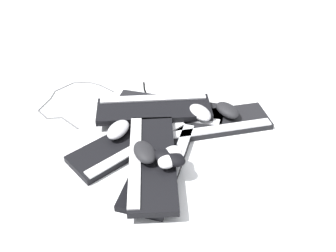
{
  "coord_description": "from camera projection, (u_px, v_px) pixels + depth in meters",
  "views": [
    {
      "loc": [
        0.15,
        1.08,
        0.9
      ],
      "look_at": [
        0.02,
        0.01,
        0.03
      ],
      "focal_mm": 40.0,
      "sensor_mm": 36.0,
      "label": 1
    }
  ],
  "objects": [
    {
      "name": "ground_plane",
      "position": [
        173.0,
        131.0,
        1.42
      ],
      "size": [
        3.2,
        3.2,
        0.0
      ],
      "primitive_type": "plane",
      "color": "white"
    },
    {
      "name": "keyboard_0",
      "position": [
        129.0,
        142.0,
        1.35
      ],
      "size": [
        0.45,
        0.37,
        0.03
      ],
      "color": "black",
      "rests_on": "ground"
    },
    {
      "name": "keyboard_1",
      "position": [
        160.0,
        163.0,
        1.26
      ],
      "size": [
        0.3,
        0.46,
        0.03
      ],
      "color": "black",
      "rests_on": "ground"
    },
    {
      "name": "keyboard_2",
      "position": [
        212.0,
        123.0,
        1.43
      ],
      "size": [
        0.45,
        0.19,
        0.03
      ],
      "color": "black",
      "rests_on": "ground"
    },
    {
      "name": "keyboard_3",
      "position": [
        169.0,
        110.0,
        1.5
      ],
      "size": [
        0.46,
        0.3,
        0.03
      ],
      "color": "black",
      "rests_on": "ground"
    },
    {
      "name": "keyboard_4",
      "position": [
        154.0,
        109.0,
        1.45
      ],
      "size": [
        0.45,
        0.17,
        0.03
      ],
      "color": "black",
      "rests_on": "keyboard_3"
    },
    {
      "name": "keyboard_5",
      "position": [
        151.0,
        161.0,
        1.23
      ],
      "size": [
        0.18,
        0.45,
        0.03
      ],
      "color": "black",
      "rests_on": "keyboard_1"
    },
    {
      "name": "mouse_0",
      "position": [
        170.0,
        157.0,
        1.19
      ],
      "size": [
        0.12,
        0.13,
        0.04
      ],
      "primitive_type": "ellipsoid",
      "rotation": [
        0.0,
        0.0,
        0.95
      ],
      "color": "silver",
      "rests_on": "keyboard_5"
    },
    {
      "name": "mouse_1",
      "position": [
        227.0,
        110.0,
        1.44
      ],
      "size": [
        0.11,
        0.13,
        0.04
      ],
      "primitive_type": "ellipsoid",
      "rotation": [
        0.0,
        0.0,
        5.2
      ],
      "color": "black",
      "rests_on": "keyboard_2"
    },
    {
      "name": "mouse_2",
      "position": [
        200.0,
        112.0,
        1.42
      ],
      "size": [
        0.11,
        0.13,
        0.04
      ],
      "primitive_type": "ellipsoid",
      "rotation": [
        0.0,
        0.0,
        2.01
      ],
      "color": "#B7B7BC",
      "rests_on": "keyboard_2"
    },
    {
      "name": "mouse_3",
      "position": [
        118.0,
        130.0,
        1.34
      ],
      "size": [
        0.11,
        0.13,
        0.04
      ],
      "primitive_type": "ellipsoid",
      "rotation": [
        0.0,
        0.0,
        4.16
      ],
      "color": "#B7B7BC",
      "rests_on": "keyboard_0"
    },
    {
      "name": "mouse_4",
      "position": [
        169.0,
        158.0,
        1.19
      ],
      "size": [
        0.13,
        0.12,
        0.04
      ],
      "primitive_type": "ellipsoid",
      "rotation": [
        0.0,
        0.0,
        2.56
      ],
      "color": "black",
      "rests_on": "keyboard_5"
    },
    {
      "name": "mouse_5",
      "position": [
        145.0,
        152.0,
        1.21
      ],
      "size": [
        0.1,
        0.12,
        0.04
      ],
      "primitive_type": "ellipsoid",
      "rotation": [
        0.0,
        0.0,
        5.01
      ],
      "color": "black",
      "rests_on": "keyboard_5"
    },
    {
      "name": "cable_0",
      "position": [
        138.0,
        108.0,
        1.52
      ],
      "size": [
        0.19,
        0.31,
        0.01
      ],
      "color": "black",
      "rests_on": "ground"
    },
    {
      "name": "cable_1",
      "position": [
        68.0,
        99.0,
        1.57
      ],
      "size": [
        0.31,
        0.34,
        0.01
      ],
      "color": "#59595B",
      "rests_on": "ground"
    }
  ]
}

